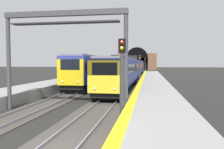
{
  "coord_description": "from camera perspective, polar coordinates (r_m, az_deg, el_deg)",
  "views": [
    {
      "loc": [
        -7.7,
        -3.29,
        3.31
      ],
      "look_at": [
        15.46,
        0.54,
        2.07
      ],
      "focal_mm": 36.16,
      "sensor_mm": 36.0,
      "label": 1
    }
  ],
  "objects": [
    {
      "name": "platform_right",
      "position": [
        8.22,
        13.02,
        -17.19
      ],
      "size": [
        112.0,
        3.59,
        0.95
      ],
      "primitive_type": "cube",
      "color": "gray",
      "rests_on": "ground_plane"
    },
    {
      "name": "platform_right_edge_strip",
      "position": [
        8.12,
        1.77,
        -13.81
      ],
      "size": [
        112.0,
        0.5,
        0.01
      ],
      "primitive_type": "cube",
      "color": "yellow",
      "rests_on": "platform_right"
    },
    {
      "name": "train_main_approaching",
      "position": [
        45.82,
        5.27,
        1.63
      ],
      "size": [
        57.19,
        3.09,
        4.74
      ],
      "rotation": [
        0.0,
        0.0,
        3.13
      ],
      "color": "navy",
      "rests_on": "ground_plane"
    },
    {
      "name": "train_adjacent_platform",
      "position": [
        52.33,
        0.72,
        2.05
      ],
      "size": [
        60.44,
        3.15,
        5.1
      ],
      "rotation": [
        0.0,
        0.0,
        3.16
      ],
      "color": "navy",
      "rests_on": "ground_plane"
    },
    {
      "name": "railway_signal_near",
      "position": [
        11.99,
        2.55,
        0.15
      ],
      "size": [
        0.39,
        0.38,
        4.56
      ],
      "rotation": [
        0.0,
        0.0,
        3.14
      ],
      "color": "#38383D",
      "rests_on": "ground_plane"
    },
    {
      "name": "railway_signal_mid",
      "position": [
        34.52,
        7.02,
        1.96
      ],
      "size": [
        0.39,
        0.38,
        4.52
      ],
      "rotation": [
        0.0,
        0.0,
        3.14
      ],
      "color": "#38383D",
      "rests_on": "ground_plane"
    },
    {
      "name": "railway_signal_far",
      "position": [
        80.81,
        8.39,
        2.82
      ],
      "size": [
        0.39,
        0.38,
        5.04
      ],
      "rotation": [
        0.0,
        0.0,
        3.14
      ],
      "color": "#38383D",
      "rests_on": "ground_plane"
    },
    {
      "name": "overhead_signal_gantry",
      "position": [
        15.53,
        -11.94,
        9.6
      ],
      "size": [
        0.7,
        8.51,
        6.74
      ],
      "color": "#3F3F47",
      "rests_on": "ground_plane"
    },
    {
      "name": "tunnel_portal",
      "position": [
        104.44,
        6.33,
        3.29
      ],
      "size": [
        2.75,
        17.81,
        10.3
      ],
      "color": "brown",
      "rests_on": "ground_plane"
    }
  ]
}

